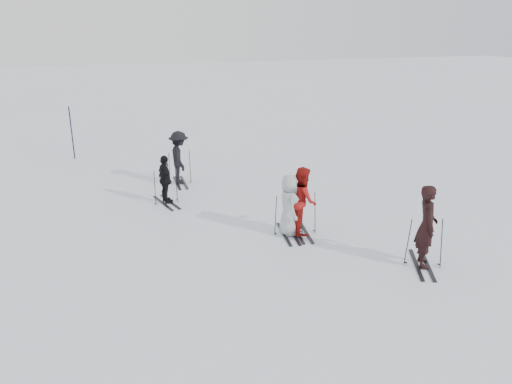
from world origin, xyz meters
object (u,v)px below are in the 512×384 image
Objects in this scene: skier_uphill_left at (165,180)px; piste_marker at (72,133)px; skier_near_dark at (426,227)px; skier_uphill_far at (179,158)px; skier_red at (303,201)px; skier_grey at (289,206)px.

skier_uphill_left is 7.31m from piste_marker.
piste_marker is at bearing 57.09° from skier_near_dark.
skier_uphill_far is at bearing -35.76° from skier_uphill_left.
skier_red is 0.40m from skier_grey.
skier_grey reaches higher than skier_uphill_left.
skier_uphill_left is (-3.23, 3.51, -0.15)m from skier_red.
skier_grey is 0.89× the size of skier_uphill_far.
piste_marker is at bearing 9.76° from skier_uphill_left.
piste_marker is (-5.80, 10.18, 0.27)m from skier_grey.
skier_near_dark is 15.26m from piste_marker.
skier_red is at bearing -83.06° from skier_grey.
piste_marker reaches higher than skier_red.
skier_uphill_left is at bearing 51.82° from skier_red.
skier_near_dark is 3.60m from skier_grey.
skier_uphill_far is 0.84× the size of piste_marker.
piste_marker reaches higher than skier_near_dark.
skier_grey is (-0.39, 0.00, -0.09)m from skier_red.
skier_near_dark is at bearing -150.05° from skier_uphill_far.
skier_near_dark is 8.11m from skier_uphill_left.
skier_uphill_left is 0.82× the size of skier_uphill_far.
skier_red reaches higher than skier_grey.
skier_uphill_far is (-2.07, 5.44, 0.10)m from skier_grey.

